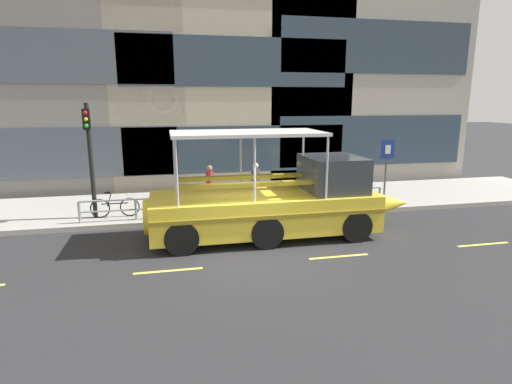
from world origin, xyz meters
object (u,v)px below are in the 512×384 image
at_px(pedestrian_mid_left, 256,179).
at_px(traffic_light_pole, 90,150).
at_px(parking_sign, 387,160).
at_px(pedestrian_near_bow, 332,176).
at_px(pedestrian_mid_right, 210,182).
at_px(leaned_bicycle, 115,207).
at_px(duck_tour_boat, 279,203).

bearing_deg(pedestrian_mid_left, traffic_light_pole, -172.24).
relative_size(traffic_light_pole, parking_sign, 1.59).
distance_m(pedestrian_near_bow, pedestrian_mid_right, 5.11).
bearing_deg(pedestrian_mid_left, leaned_bicycle, -170.73).
xyz_separation_m(pedestrian_near_bow, pedestrian_mid_right, (-5.11, 0.06, -0.04)).
relative_size(pedestrian_near_bow, pedestrian_mid_right, 1.04).
distance_m(duck_tour_boat, pedestrian_near_bow, 4.63).
bearing_deg(traffic_light_pole, pedestrian_near_bow, 3.46).
height_order(leaned_bicycle, pedestrian_mid_left, pedestrian_mid_left).
height_order(parking_sign, leaned_bicycle, parking_sign).
bearing_deg(parking_sign, traffic_light_pole, -179.49).
height_order(parking_sign, pedestrian_mid_left, parking_sign).
relative_size(leaned_bicycle, pedestrian_near_bow, 0.99).
bearing_deg(parking_sign, duck_tour_boat, -151.93).
bearing_deg(pedestrian_mid_right, parking_sign, -4.10).
xyz_separation_m(parking_sign, leaned_bicycle, (-10.89, -0.15, -1.38)).
height_order(traffic_light_pole, pedestrian_near_bow, traffic_light_pole).
relative_size(duck_tour_boat, pedestrian_mid_left, 5.30).
bearing_deg(parking_sign, pedestrian_mid_left, 172.26).
height_order(traffic_light_pole, parking_sign, traffic_light_pole).
height_order(duck_tour_boat, pedestrian_mid_right, duck_tour_boat).
distance_m(leaned_bicycle, pedestrian_mid_right, 3.68).
bearing_deg(pedestrian_mid_right, duck_tour_boat, -60.69).
relative_size(parking_sign, pedestrian_mid_left, 1.52).
xyz_separation_m(parking_sign, pedestrian_mid_right, (-7.33, 0.53, -0.73)).
relative_size(traffic_light_pole, pedestrian_mid_right, 2.42).
distance_m(pedestrian_near_bow, pedestrian_mid_left, 3.22).
bearing_deg(pedestrian_mid_left, parking_sign, -7.74).
bearing_deg(pedestrian_near_bow, duck_tour_boat, -133.59).
height_order(pedestrian_near_bow, pedestrian_mid_left, pedestrian_near_bow).
bearing_deg(leaned_bicycle, pedestrian_mid_left, 9.27).
distance_m(traffic_light_pole, pedestrian_mid_right, 4.55).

